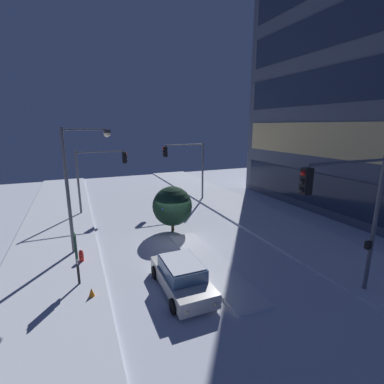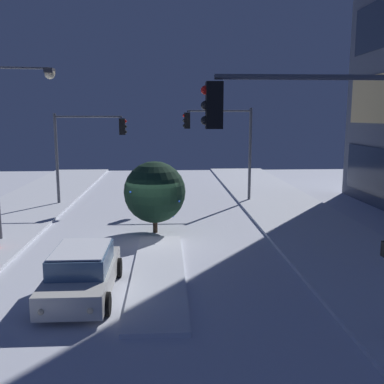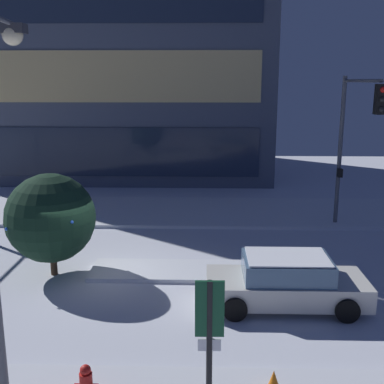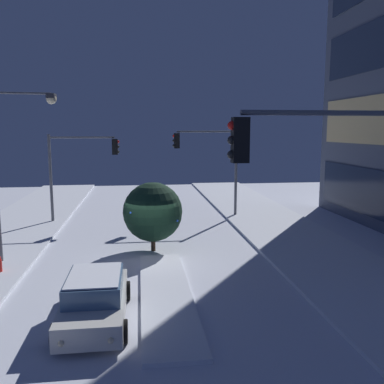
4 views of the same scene
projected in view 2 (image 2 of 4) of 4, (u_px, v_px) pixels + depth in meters
ground at (152, 241)px, 19.52m from camera, size 52.00×52.00×0.00m
curb_strip_far at (324, 236)px, 19.95m from camera, size 52.00×5.20×0.14m
median_strip at (158, 273)px, 15.31m from camera, size 9.00×1.80×0.14m
car_near at (82, 273)px, 13.48m from camera, size 4.61×2.08×1.49m
traffic_light_corner_far_right at (329, 162)px, 9.77m from camera, size 0.32×4.68×6.48m
traffic_light_corner_near_left at (86, 141)px, 26.88m from camera, size 0.32×4.43×5.64m
traffic_light_corner_far_left at (223, 137)px, 27.79m from camera, size 0.32×4.40×6.00m
street_lamp_arched at (11, 128)px, 18.66m from camera, size 0.62×2.79×7.61m
decorated_tree_median at (155, 192)px, 20.58m from camera, size 2.90×2.90×3.41m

